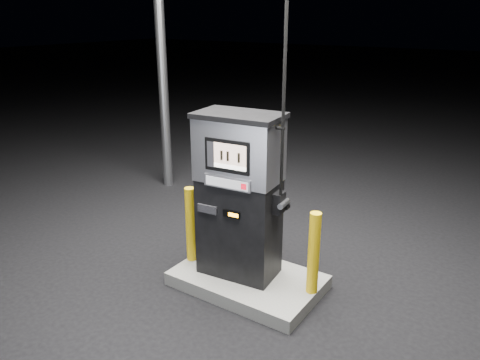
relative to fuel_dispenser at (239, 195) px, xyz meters
The scene contains 5 objects.
ground 1.09m from the fuel_dispenser, ahead, with size 80.00×80.00×0.00m, color black.
pump_island 1.01m from the fuel_dispenser, ahead, with size 1.60×1.00×0.15m, color #63635E.
fuel_dispenser is the anchor object (origin of this frame).
bollard_left 0.79m from the fuel_dispenser, behind, with size 0.12×0.12×0.90m, color yellow.
bollard_right 0.99m from the fuel_dispenser, ahead, with size 0.12×0.12×0.90m, color yellow.
Camera 1 is at (2.48, -3.84, 2.90)m, focal length 35.00 mm.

